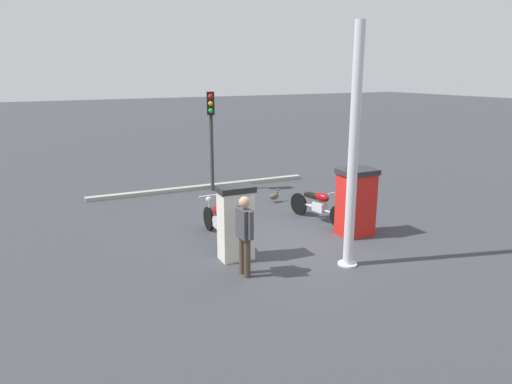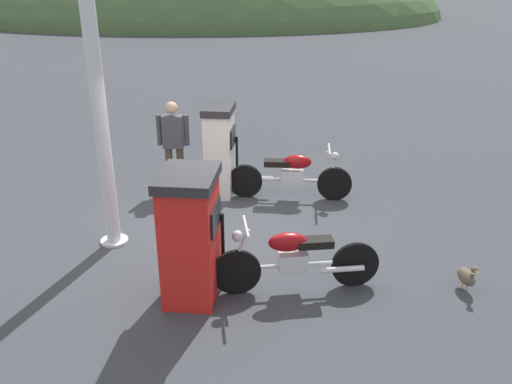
{
  "view_description": "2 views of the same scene",
  "coord_description": "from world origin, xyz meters",
  "px_view_note": "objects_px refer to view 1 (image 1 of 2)",
  "views": [
    {
      "loc": [
        -8.54,
        5.52,
        3.86
      ],
      "look_at": [
        1.56,
        0.17,
        0.88
      ],
      "focal_mm": 32.63,
      "sensor_mm": 36.0,
      "label": 1
    },
    {
      "loc": [
        0.84,
        -7.29,
        3.87
      ],
      "look_at": [
        0.48,
        0.21,
        0.63
      ],
      "focal_mm": 38.4,
      "sensor_mm": 36.0,
      "label": 2
    }
  ],
  "objects_px": {
    "fuel_pump_far": "(236,222)",
    "fuel_pump_near": "(356,202)",
    "attendant_person": "(245,231)",
    "motorcycle_near_pump": "(319,204)",
    "wandering_duck": "(275,196)",
    "motorcycle_far_pump": "(219,221)",
    "canopy_support_pole": "(353,154)",
    "roadside_traffic_light": "(211,124)"
  },
  "relations": [
    {
      "from": "attendant_person",
      "to": "motorcycle_near_pump",
      "type": "bearing_deg",
      "value": -57.22
    },
    {
      "from": "motorcycle_far_pump",
      "to": "wandering_duck",
      "type": "xyz_separation_m",
      "value": [
        2.16,
        -2.75,
        -0.24
      ]
    },
    {
      "from": "fuel_pump_near",
      "to": "roadside_traffic_light",
      "type": "height_order",
      "value": "roadside_traffic_light"
    },
    {
      "from": "motorcycle_far_pump",
      "to": "attendant_person",
      "type": "distance_m",
      "value": 2.16
    },
    {
      "from": "fuel_pump_near",
      "to": "attendant_person",
      "type": "distance_m",
      "value": 3.49
    },
    {
      "from": "fuel_pump_far",
      "to": "motorcycle_near_pump",
      "type": "relative_size",
      "value": 0.76
    },
    {
      "from": "attendant_person",
      "to": "canopy_support_pole",
      "type": "xyz_separation_m",
      "value": [
        -0.54,
        -2.09,
        1.4
      ]
    },
    {
      "from": "roadside_traffic_light",
      "to": "canopy_support_pole",
      "type": "relative_size",
      "value": 0.68
    },
    {
      "from": "fuel_pump_near",
      "to": "fuel_pump_far",
      "type": "xyz_separation_m",
      "value": [
        0.0,
        3.18,
        -0.02
      ]
    },
    {
      "from": "fuel_pump_near",
      "to": "motorcycle_near_pump",
      "type": "bearing_deg",
      "value": 7.79
    },
    {
      "from": "fuel_pump_near",
      "to": "attendant_person",
      "type": "height_order",
      "value": "fuel_pump_near"
    },
    {
      "from": "motorcycle_far_pump",
      "to": "attendant_person",
      "type": "height_order",
      "value": "attendant_person"
    },
    {
      "from": "attendant_person",
      "to": "wandering_duck",
      "type": "bearing_deg",
      "value": -36.39
    },
    {
      "from": "canopy_support_pole",
      "to": "fuel_pump_near",
      "type": "bearing_deg",
      "value": -43.42
    },
    {
      "from": "motorcycle_far_pump",
      "to": "wandering_duck",
      "type": "height_order",
      "value": "motorcycle_far_pump"
    },
    {
      "from": "fuel_pump_far",
      "to": "motorcycle_far_pump",
      "type": "height_order",
      "value": "fuel_pump_far"
    },
    {
      "from": "wandering_duck",
      "to": "motorcycle_far_pump",
      "type": "bearing_deg",
      "value": 128.13
    },
    {
      "from": "roadside_traffic_light",
      "to": "attendant_person",
      "type": "bearing_deg",
      "value": 162.63
    },
    {
      "from": "motorcycle_near_pump",
      "to": "attendant_person",
      "type": "distance_m",
      "value": 3.85
    },
    {
      "from": "motorcycle_near_pump",
      "to": "wandering_duck",
      "type": "distance_m",
      "value": 2.18
    },
    {
      "from": "fuel_pump_near",
      "to": "motorcycle_far_pump",
      "type": "relative_size",
      "value": 0.77
    },
    {
      "from": "attendant_person",
      "to": "wandering_duck",
      "type": "relative_size",
      "value": 3.83
    },
    {
      "from": "fuel_pump_near",
      "to": "attendant_person",
      "type": "xyz_separation_m",
      "value": [
        -0.84,
        3.39,
        0.08
      ]
    },
    {
      "from": "fuel_pump_far",
      "to": "fuel_pump_near",
      "type": "bearing_deg",
      "value": -90.0
    },
    {
      "from": "motorcycle_near_pump",
      "to": "canopy_support_pole",
      "type": "height_order",
      "value": "canopy_support_pole"
    },
    {
      "from": "motorcycle_near_pump",
      "to": "attendant_person",
      "type": "bearing_deg",
      "value": 122.78
    },
    {
      "from": "attendant_person",
      "to": "roadside_traffic_light",
      "type": "relative_size",
      "value": 0.49
    },
    {
      "from": "motorcycle_far_pump",
      "to": "attendant_person",
      "type": "bearing_deg",
      "value": 169.77
    },
    {
      "from": "fuel_pump_far",
      "to": "canopy_support_pole",
      "type": "distance_m",
      "value": 2.77
    },
    {
      "from": "attendant_person",
      "to": "fuel_pump_far",
      "type": "bearing_deg",
      "value": -14.13
    },
    {
      "from": "fuel_pump_far",
      "to": "motorcycle_near_pump",
      "type": "distance_m",
      "value": 3.27
    },
    {
      "from": "motorcycle_near_pump",
      "to": "attendant_person",
      "type": "xyz_separation_m",
      "value": [
        -2.07,
        3.22,
        0.43
      ]
    },
    {
      "from": "motorcycle_near_pump",
      "to": "attendant_person",
      "type": "height_order",
      "value": "attendant_person"
    },
    {
      "from": "motorcycle_near_pump",
      "to": "wandering_duck",
      "type": "height_order",
      "value": "motorcycle_near_pump"
    },
    {
      "from": "attendant_person",
      "to": "canopy_support_pole",
      "type": "bearing_deg",
      "value": -104.44
    },
    {
      "from": "fuel_pump_near",
      "to": "canopy_support_pole",
      "type": "distance_m",
      "value": 2.4
    },
    {
      "from": "fuel_pump_far",
      "to": "wandering_duck",
      "type": "xyz_separation_m",
      "value": [
        3.4,
        -2.91,
        -0.61
      ]
    },
    {
      "from": "wandering_duck",
      "to": "fuel_pump_near",
      "type": "bearing_deg",
      "value": -175.52
    },
    {
      "from": "motorcycle_near_pump",
      "to": "wandering_duck",
      "type": "bearing_deg",
      "value": 2.57
    },
    {
      "from": "motorcycle_far_pump",
      "to": "fuel_pump_far",
      "type": "bearing_deg",
      "value": 172.46
    },
    {
      "from": "motorcycle_near_pump",
      "to": "fuel_pump_far",
      "type": "bearing_deg",
      "value": 112.35
    },
    {
      "from": "fuel_pump_far",
      "to": "wandering_duck",
      "type": "bearing_deg",
      "value": -40.57
    }
  ]
}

